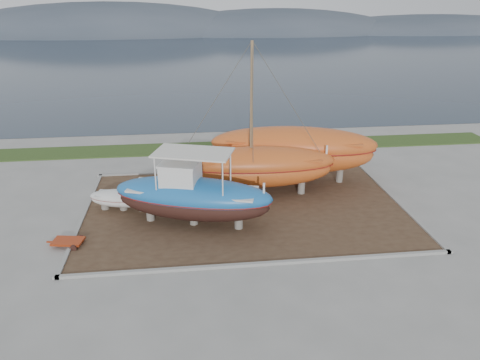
{
  "coord_description": "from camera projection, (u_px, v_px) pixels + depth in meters",
  "views": [
    {
      "loc": [
        -3.19,
        -20.32,
        11.74
      ],
      "look_at": [
        -0.29,
        4.0,
        1.8
      ],
      "focal_mm": 35.0,
      "sensor_mm": 36.0,
      "label": 1
    }
  ],
  "objects": [
    {
      "name": "white_dinghy",
      "position": [
        123.0,
        200.0,
        26.68
      ],
      "size": [
        3.99,
        2.14,
        1.14
      ],
      "primitive_type": null,
      "rotation": [
        0.0,
        0.0,
        -0.2
      ],
      "color": "silver",
      "rests_on": "dirt_patch"
    },
    {
      "name": "blue_caique",
      "position": [
        193.0,
        189.0,
        24.47
      ],
      "size": [
        8.94,
        5.15,
        4.11
      ],
      "primitive_type": null,
      "rotation": [
        0.0,
        0.0,
        -0.31
      ],
      "color": "#1C66B1",
      "rests_on": "dirt_patch"
    },
    {
      "name": "mountain_ridge",
      "position": [
        193.0,
        33.0,
        138.48
      ],
      "size": [
        200.0,
        36.0,
        20.0
      ],
      "primitive_type": null,
      "color": "#333D49",
      "rests_on": "ground"
    },
    {
      "name": "ground",
      "position": [
        255.0,
        243.0,
        23.46
      ],
      "size": [
        140.0,
        140.0,
        0.0
      ],
      "primitive_type": "plane",
      "color": "gray",
      "rests_on": "ground"
    },
    {
      "name": "red_trailer",
      "position": [
        68.0,
        243.0,
        23.12
      ],
      "size": [
        2.35,
        1.46,
        0.31
      ],
      "primitive_type": null,
      "rotation": [
        0.0,
        0.0,
        -0.17
      ],
      "color": "#A43112",
      "rests_on": "ground"
    },
    {
      "name": "grass_strip",
      "position": [
        227.0,
        147.0,
        37.71
      ],
      "size": [
        44.0,
        3.0,
        0.08
      ],
      "primitive_type": "cube",
      "color": "#284219",
      "rests_on": "ground"
    },
    {
      "name": "sea",
      "position": [
        200.0,
        58.0,
        87.87
      ],
      "size": [
        260.0,
        100.0,
        0.04
      ],
      "primitive_type": null,
      "color": "#1C2939",
      "rests_on": "ground"
    },
    {
      "name": "curb_frame",
      "position": [
        245.0,
        207.0,
        27.11
      ],
      "size": [
        18.6,
        12.6,
        0.15
      ],
      "primitive_type": null,
      "color": "gray",
      "rests_on": "ground"
    },
    {
      "name": "dirt_patch",
      "position": [
        245.0,
        208.0,
        27.13
      ],
      "size": [
        18.0,
        12.0,
        0.06
      ],
      "primitive_type": "cube",
      "color": "#422D1E",
      "rests_on": "ground"
    },
    {
      "name": "orange_bare_hull",
      "position": [
        293.0,
        155.0,
        30.39
      ],
      "size": [
        11.15,
        5.22,
        3.52
      ],
      "primitive_type": null,
      "rotation": [
        0.0,
        0.0,
        -0.19
      ],
      "color": "#BE511D",
      "rests_on": "dirt_patch"
    },
    {
      "name": "orange_sailboat",
      "position": [
        259.0,
        122.0,
        27.17
      ],
      "size": [
        9.4,
        3.15,
        9.17
      ],
      "primitive_type": null,
      "rotation": [
        0.0,
        0.0,
        -0.04
      ],
      "color": "#BE511D",
      "rests_on": "dirt_patch"
    }
  ]
}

